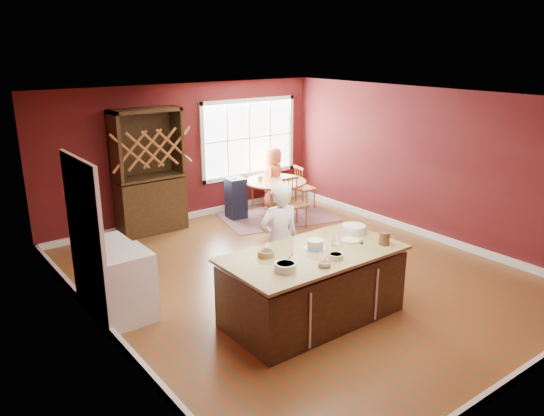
% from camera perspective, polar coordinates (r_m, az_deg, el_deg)
% --- Properties ---
extents(room_shell, '(7.00, 7.00, 7.00)m').
position_cam_1_polar(room_shell, '(7.80, 2.97, 1.86)').
color(room_shell, brown).
rests_on(room_shell, ground).
extents(window, '(2.36, 0.10, 1.66)m').
position_cam_1_polar(window, '(11.35, -2.50, 7.54)').
color(window, white).
rests_on(window, room_shell).
extents(doorway, '(0.08, 1.26, 2.13)m').
position_cam_1_polar(doorway, '(7.04, -19.35, -3.65)').
color(doorway, white).
rests_on(doorway, room_shell).
extents(kitchen_island, '(2.32, 1.22, 0.92)m').
position_cam_1_polar(kitchen_island, '(6.88, 4.40, -8.47)').
color(kitchen_island, black).
rests_on(kitchen_island, ground).
extents(dining_table, '(1.26, 1.26, 0.75)m').
position_cam_1_polar(dining_table, '(10.85, 0.36, 1.86)').
color(dining_table, brown).
rests_on(dining_table, ground).
extents(baker, '(0.66, 0.49, 1.65)m').
position_cam_1_polar(baker, '(7.30, 0.76, -3.56)').
color(baker, silver).
rests_on(baker, ground).
extents(layer_cake, '(0.29, 0.29, 0.12)m').
position_cam_1_polar(layer_cake, '(6.77, 4.69, -3.92)').
color(layer_cake, silver).
rests_on(layer_cake, kitchen_island).
extents(bowl_blue, '(0.25, 0.25, 0.10)m').
position_cam_1_polar(bowl_blue, '(6.11, 1.46, -6.37)').
color(bowl_blue, white).
rests_on(bowl_blue, kitchen_island).
extents(bowl_yellow, '(0.21, 0.21, 0.08)m').
position_cam_1_polar(bowl_yellow, '(6.52, -0.63, -4.90)').
color(bowl_yellow, olive).
rests_on(bowl_yellow, kitchen_island).
extents(bowl_pink, '(0.15, 0.15, 0.06)m').
position_cam_1_polar(bowl_pink, '(6.26, 5.65, -6.08)').
color(bowl_pink, silver).
rests_on(bowl_pink, kitchen_island).
extents(bowl_olive, '(0.18, 0.18, 0.07)m').
position_cam_1_polar(bowl_olive, '(6.49, 6.88, -5.20)').
color(bowl_olive, silver).
rests_on(bowl_olive, kitchen_island).
extents(drinking_glass, '(0.08, 0.08, 0.16)m').
position_cam_1_polar(drinking_glass, '(6.88, 6.75, -3.42)').
color(drinking_glass, white).
rests_on(drinking_glass, kitchen_island).
extents(dinner_plate, '(0.25, 0.25, 0.02)m').
position_cam_1_polar(dinner_plate, '(7.11, 8.43, -3.43)').
color(dinner_plate, beige).
rests_on(dinner_plate, kitchen_island).
extents(white_tub, '(0.33, 0.33, 0.11)m').
position_cam_1_polar(white_tub, '(7.39, 8.77, -2.25)').
color(white_tub, white).
rests_on(white_tub, kitchen_island).
extents(stoneware_crock, '(0.14, 0.14, 0.17)m').
position_cam_1_polar(stoneware_crock, '(7.03, 11.99, -3.21)').
color(stoneware_crock, brown).
rests_on(stoneware_crock, kitchen_island).
extents(toy_figurine, '(0.04, 0.04, 0.07)m').
position_cam_1_polar(toy_figurine, '(7.01, 9.62, -3.54)').
color(toy_figurine, yellow).
rests_on(toy_figurine, kitchen_island).
extents(rug, '(2.57, 2.20, 0.01)m').
position_cam_1_polar(rug, '(11.00, 0.36, -0.79)').
color(rug, brown).
rests_on(rug, ground).
extents(chair_east, '(0.42, 0.44, 0.94)m').
position_cam_1_polar(chair_east, '(11.46, 3.58, 2.33)').
color(chair_east, brown).
rests_on(chair_east, ground).
extents(chair_south, '(0.44, 0.42, 0.97)m').
position_cam_1_polar(chair_south, '(10.20, 2.51, 0.54)').
color(chair_south, brown).
rests_on(chair_south, ground).
extents(chair_north, '(0.62, 0.61, 1.10)m').
position_cam_1_polar(chair_north, '(11.66, -1.00, 3.03)').
color(chair_north, olive).
rests_on(chair_north, ground).
extents(seated_woman, '(0.78, 0.75, 1.34)m').
position_cam_1_polar(seated_woman, '(11.30, 0.16, 3.21)').
color(seated_woman, '#BE5B32').
rests_on(seated_woman, ground).
extents(high_chair, '(0.39, 0.39, 0.87)m').
position_cam_1_polar(high_chair, '(10.76, -3.89, 1.15)').
color(high_chair, black).
rests_on(high_chair, ground).
extents(toddler, '(0.18, 0.14, 0.26)m').
position_cam_1_polar(toddler, '(10.64, -4.00, 3.04)').
color(toddler, '#8CA5BF').
rests_on(toddler, high_chair).
extents(table_plate, '(0.20, 0.20, 0.01)m').
position_cam_1_polar(table_plate, '(10.86, 1.82, 3.09)').
color(table_plate, beige).
rests_on(table_plate, dining_table).
extents(table_cup, '(0.14, 0.14, 0.09)m').
position_cam_1_polar(table_cup, '(10.81, -1.29, 3.23)').
color(table_cup, beige).
rests_on(table_cup, dining_table).
extents(hutch, '(1.26, 0.53, 2.32)m').
position_cam_1_polar(hutch, '(10.04, -13.12, 3.81)').
color(hutch, '#392714').
rests_on(hutch, ground).
extents(washer, '(0.64, 0.62, 0.93)m').
position_cam_1_polar(washer, '(7.07, -15.51, -8.14)').
color(washer, white).
rests_on(washer, ground).
extents(dryer, '(0.61, 0.59, 0.89)m').
position_cam_1_polar(dryer, '(7.63, -17.33, -6.53)').
color(dryer, white).
rests_on(dryer, ground).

